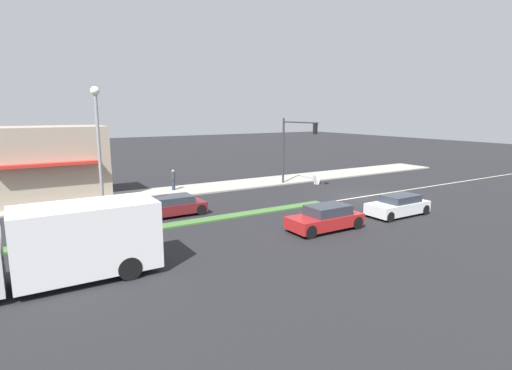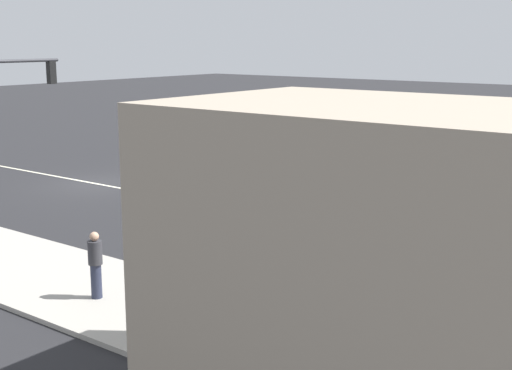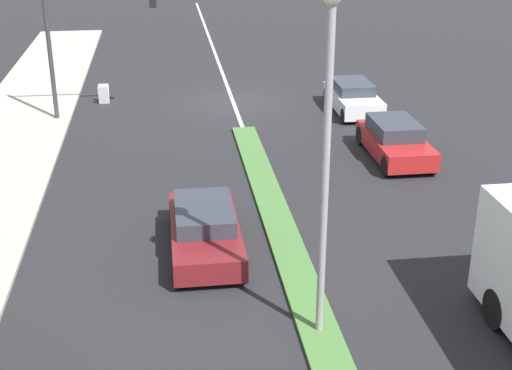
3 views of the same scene
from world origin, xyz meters
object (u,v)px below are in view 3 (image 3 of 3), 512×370
object	(u,v)px
street_lamp	(327,124)
van_white	(353,97)
hatchback_red	(395,140)
sedan_maroon	(205,229)
traffic_signal_main	(84,25)
warning_aframe_sign	(104,94)

from	to	relation	value
street_lamp	van_white	size ratio (longest dim) A/B	1.83
street_lamp	hatchback_red	world-z (taller)	street_lamp
hatchback_red	sedan_maroon	xyz separation A→B (m)	(7.20, 6.13, -0.05)
traffic_signal_main	sedan_maroon	size ratio (longest dim) A/B	1.28
street_lamp	warning_aframe_sign	size ratio (longest dim) A/B	8.80
street_lamp	sedan_maroon	size ratio (longest dim) A/B	1.68
street_lamp	van_white	xyz separation A→B (m)	(-5.00, -16.19, -4.16)
traffic_signal_main	hatchback_red	distance (m)	13.10
traffic_signal_main	van_white	world-z (taller)	traffic_signal_main
street_lamp	sedan_maroon	bearing A→B (deg)	-62.51
hatchback_red	van_white	bearing A→B (deg)	-90.00
traffic_signal_main	sedan_maroon	distance (m)	13.27
traffic_signal_main	van_white	size ratio (longest dim) A/B	1.39
van_white	sedan_maroon	bearing A→B (deg)	58.95
traffic_signal_main	van_white	distance (m)	11.60
traffic_signal_main	street_lamp	world-z (taller)	street_lamp
hatchback_red	van_white	distance (m)	5.83
traffic_signal_main	warning_aframe_sign	size ratio (longest dim) A/B	6.69
warning_aframe_sign	sedan_maroon	size ratio (longest dim) A/B	0.19
hatchback_red	sedan_maroon	bearing A→B (deg)	40.41
warning_aframe_sign	hatchback_red	bearing A→B (deg)	141.95
street_lamp	warning_aframe_sign	world-z (taller)	street_lamp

